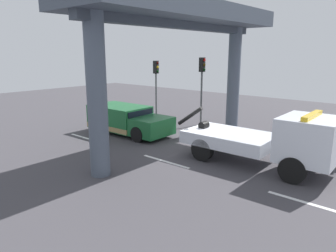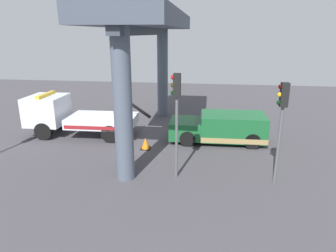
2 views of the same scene
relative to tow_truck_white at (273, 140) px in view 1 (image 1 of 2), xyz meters
name	(u,v)px [view 1 (image 1 of 2)]	position (x,y,z in m)	size (l,w,h in m)	color
ground_plane	(196,151)	(-3.79, -0.02, -1.25)	(60.00, 40.00, 0.10)	#423F44
lane_stripe_west	(85,138)	(-9.79, -2.28, -1.20)	(2.60, 0.16, 0.01)	silver
lane_stripe_mid	(166,161)	(-3.79, -2.28, -1.20)	(2.60, 0.16, 0.01)	silver
lane_stripe_east	(308,203)	(2.21, -2.28, -1.20)	(2.60, 0.16, 0.01)	silver
tow_truck_white	(273,140)	(0.00, 0.00, 0.00)	(7.28, 2.54, 2.46)	silver
towed_van_green	(126,120)	(-8.82, -0.02, -0.42)	(5.25, 2.33, 1.58)	#195B2D
overpass_structure	(182,24)	(-4.71, -0.02, 4.73)	(3.60, 12.10, 6.89)	#4C5666
traffic_light_near	(156,76)	(-10.77, 4.67, 1.78)	(0.39, 0.32, 4.08)	#515456
traffic_light_far	(202,76)	(-6.77, 4.67, 1.96)	(0.39, 0.32, 4.34)	#515456
traffic_cone_orange	(199,134)	(-4.85, 1.69, -0.92)	(0.50, 0.50, 0.59)	orange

